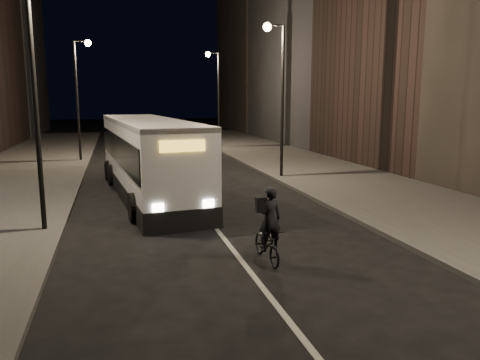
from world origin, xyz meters
TOP-DOWN VIEW (x-y plane):
  - ground at (0.00, 0.00)m, footprint 180.00×180.00m
  - sidewalk_right at (8.50, 14.00)m, footprint 7.00×70.00m
  - sidewalk_left at (-8.50, 14.00)m, footprint 7.00×70.00m
  - building_row_right at (16.00, 27.50)m, footprint 8.00×61.00m
  - streetlight_right_mid at (5.33, 12.00)m, footprint 1.20×0.44m
  - streetlight_right_far at (5.33, 28.00)m, footprint 1.20×0.44m
  - streetlight_left_near at (-5.33, 4.00)m, footprint 1.20×0.44m
  - streetlight_left_far at (-5.33, 22.00)m, footprint 1.20×0.44m
  - city_bus at (-1.79, 9.33)m, footprint 4.05×13.04m
  - cyclist_on_bicycle at (0.68, -0.48)m, footprint 0.70×1.86m
  - car_near at (0.92, 20.36)m, footprint 1.74×4.08m
  - car_mid at (-1.27, 21.43)m, footprint 1.87×4.72m
  - car_far at (3.60, 34.37)m, footprint 2.49×4.86m

SIDE VIEW (x-z plane):
  - ground at x=0.00m, z-range 0.00..0.00m
  - sidewalk_right at x=8.50m, z-range 0.00..0.16m
  - sidewalk_left at x=-8.50m, z-range 0.00..0.16m
  - car_far at x=3.60m, z-range 0.00..1.35m
  - car_near at x=0.92m, z-range 0.00..1.38m
  - cyclist_on_bicycle at x=0.68m, z-range -0.35..1.76m
  - car_mid at x=-1.27m, z-range 0.00..1.53m
  - city_bus at x=-1.79m, z-range 0.15..3.62m
  - streetlight_right_mid at x=5.33m, z-range 1.30..9.42m
  - streetlight_right_far at x=5.33m, z-range 1.30..9.42m
  - streetlight_left_near at x=-5.33m, z-range 1.30..9.42m
  - streetlight_left_far at x=-5.33m, z-range 1.30..9.42m
  - building_row_right at x=16.00m, z-range 0.00..21.00m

